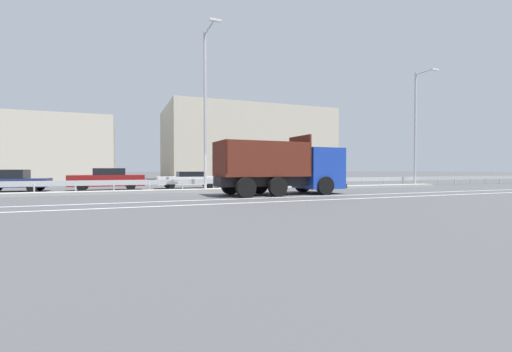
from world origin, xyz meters
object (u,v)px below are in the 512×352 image
(street_lamp_1, at_px, (206,103))
(parked_car_4, at_px, (108,179))
(median_road_sign, at_px, (323,171))
(street_lamp_2, at_px, (417,124))
(parked_car_5, at_px, (190,179))
(parked_car_3, at_px, (14,181))
(dump_truck, at_px, (296,171))

(street_lamp_1, relative_size, parked_car_4, 2.12)
(parked_car_4, bearing_deg, median_road_sign, -105.23)
(street_lamp_1, height_order, street_lamp_2, street_lamp_1)
(parked_car_4, xyz_separation_m, parked_car_5, (5.67, 0.31, -0.10))
(street_lamp_1, distance_m, parked_car_3, 13.33)
(parked_car_3, bearing_deg, parked_car_4, 87.83)
(street_lamp_2, bearing_deg, parked_car_4, 170.99)
(street_lamp_2, bearing_deg, dump_truck, -163.33)
(dump_truck, distance_m, street_lamp_1, 7.28)
(dump_truck, distance_m, parked_car_5, 9.44)
(street_lamp_1, xyz_separation_m, parked_car_3, (-11.47, 4.63, -4.95))
(street_lamp_2, bearing_deg, parked_car_3, 171.52)
(parked_car_5, bearing_deg, dump_truck, -150.21)
(street_lamp_2, bearing_deg, median_road_sign, 179.71)
(median_road_sign, relative_size, street_lamp_1, 0.24)
(parked_car_4, bearing_deg, street_lamp_2, -100.09)
(street_lamp_1, relative_size, parked_car_5, 2.16)
(dump_truck, distance_m, street_lamp_2, 14.70)
(street_lamp_1, distance_m, parked_car_4, 8.67)
(dump_truck, bearing_deg, parked_car_4, -129.13)
(median_road_sign, bearing_deg, street_lamp_1, -178.24)
(median_road_sign, distance_m, street_lamp_1, 9.97)
(street_lamp_1, height_order, parked_car_4, street_lamp_1)
(street_lamp_1, xyz_separation_m, parked_car_4, (-5.92, 4.03, -4.89))
(median_road_sign, distance_m, parked_car_3, 20.89)
(street_lamp_2, distance_m, parked_car_4, 24.64)
(dump_truck, relative_size, median_road_sign, 3.13)
(parked_car_3, relative_size, parked_car_5, 0.86)
(street_lamp_1, xyz_separation_m, parked_car_5, (-0.25, 4.33, -4.99))
(street_lamp_1, relative_size, street_lamp_2, 1.07)
(street_lamp_1, bearing_deg, parked_car_4, 145.78)
(dump_truck, bearing_deg, street_lamp_1, -132.77)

